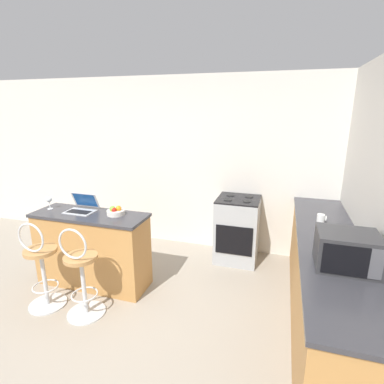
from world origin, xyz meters
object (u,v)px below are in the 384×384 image
(stove_range, at_px, (237,229))
(mug_blue, at_px, (357,241))
(microwave, at_px, (347,251))
(bar_stool_far, at_px, (81,275))
(fruit_bowl, at_px, (116,211))
(mug_white, at_px, (321,218))
(laptop, at_px, (82,207))
(wine_glass_short, at_px, (49,200))
(bar_stool_near, at_px, (41,267))

(stove_range, xyz_separation_m, mug_blue, (1.24, -1.18, 0.51))
(microwave, bearing_deg, bar_stool_far, -178.14)
(bar_stool_far, distance_m, microwave, 2.49)
(mug_blue, xyz_separation_m, fruit_bowl, (-2.52, 0.10, -0.01))
(stove_range, distance_m, mug_white, 1.29)
(laptop, relative_size, microwave, 0.77)
(microwave, bearing_deg, fruit_bowl, 167.02)
(mug_blue, bearing_deg, bar_stool_far, -168.57)
(laptop, distance_m, stove_range, 2.11)
(stove_range, height_order, mug_blue, mug_blue)
(mug_white, xyz_separation_m, wine_glass_short, (-3.17, -0.50, 0.07))
(microwave, xyz_separation_m, mug_white, (-0.08, 0.99, -0.10))
(bar_stool_far, height_order, laptop, laptop)
(bar_stool_near, distance_m, laptop, 0.81)
(mug_blue, relative_size, fruit_bowl, 0.47)
(bar_stool_near, xyz_separation_m, mug_white, (2.85, 1.07, 0.49))
(bar_stool_near, relative_size, fruit_bowl, 4.90)
(laptop, height_order, fruit_bowl, laptop)
(fruit_bowl, bearing_deg, bar_stool_near, -132.55)
(bar_stool_far, distance_m, mug_blue, 2.68)
(laptop, xyz_separation_m, mug_blue, (2.98, -0.10, -0.01))
(mug_blue, relative_size, wine_glass_short, 0.60)
(microwave, distance_m, mug_white, 1.00)
(mug_white, bearing_deg, stove_range, 147.18)
(microwave, xyz_separation_m, wine_glass_short, (-3.25, 0.49, -0.03))
(bar_stool_far, distance_m, laptop, 0.89)
(laptop, bearing_deg, bar_stool_far, -57.76)
(laptop, xyz_separation_m, fruit_bowl, (0.46, -0.01, -0.01))
(wine_glass_short, bearing_deg, bar_stool_near, -60.56)
(mug_blue, distance_m, wine_glass_short, 3.42)
(laptop, height_order, microwave, microwave)
(bar_stool_near, height_order, fruit_bowl, fruit_bowl)
(stove_range, bearing_deg, laptop, -148.19)
(fruit_bowl, bearing_deg, mug_blue, -2.23)
(mug_white, height_order, fruit_bowl, fruit_bowl)
(mug_white, bearing_deg, microwave, -85.49)
(laptop, relative_size, stove_range, 0.37)
(stove_range, relative_size, fruit_bowl, 4.49)
(mug_blue, bearing_deg, laptop, 178.01)
(stove_range, relative_size, mug_blue, 9.59)
(laptop, height_order, mug_white, laptop)
(microwave, height_order, stove_range, microwave)
(wine_glass_short, bearing_deg, stove_range, 27.61)
(stove_range, bearing_deg, mug_blue, -43.67)
(mug_white, bearing_deg, wine_glass_short, -171.11)
(mug_blue, bearing_deg, fruit_bowl, 177.77)
(bar_stool_far, height_order, microwave, microwave)
(bar_stool_near, xyz_separation_m, stove_range, (1.85, 1.71, -0.02))
(mug_white, height_order, wine_glass_short, wine_glass_short)
(bar_stool_far, xyz_separation_m, wine_glass_short, (-0.83, 0.57, 0.56))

